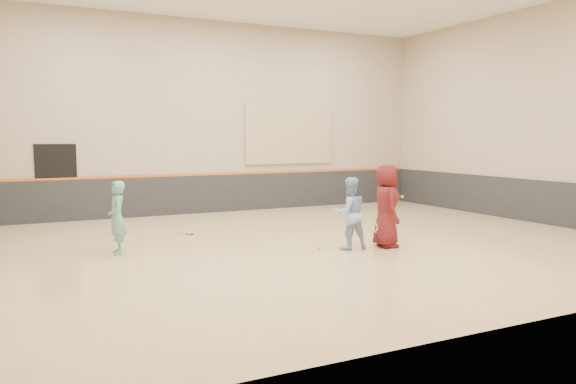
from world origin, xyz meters
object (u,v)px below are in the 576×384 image
young_man (386,205)px  spare_racket (179,233)px  instructor (350,213)px  girl (117,218)px

young_man → spare_racket: bearing=61.5°
instructor → spare_racket: instructor is taller
young_man → spare_racket: size_ratio=2.87×
instructor → spare_racket: 4.49m
instructor → young_man: bearing=179.0°
instructor → spare_racket: (-2.75, 3.46, -0.76)m
girl → spare_racket: girl is taller
girl → instructor: 4.84m
young_man → spare_racket: young_man is taller
young_man → girl: bearing=87.3°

